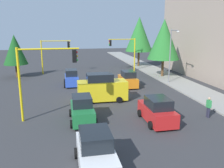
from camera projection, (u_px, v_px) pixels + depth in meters
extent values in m
plane|color=#353538|center=(105.00, 95.00, 25.76)|extent=(120.00, 120.00, 0.00)
cube|color=gray|center=(174.00, 81.00, 32.54)|extent=(80.00, 4.00, 0.15)
cube|color=silver|center=(89.00, 156.00, 13.44)|extent=(2.20, 0.36, 0.01)
cone|color=silver|center=(87.00, 146.00, 14.68)|extent=(0.01, 1.10, 1.10)
cylinder|color=yellow|center=(20.00, 86.00, 17.93)|extent=(0.18, 0.18, 5.70)
cylinder|color=yellow|center=(49.00, 49.00, 17.75)|extent=(0.12, 4.50, 0.12)
cube|color=black|center=(74.00, 56.00, 18.25)|extent=(0.36, 0.32, 0.96)
sphere|color=red|center=(77.00, 52.00, 18.21)|extent=(0.18, 0.18, 0.18)
sphere|color=yellow|center=(77.00, 56.00, 18.28)|extent=(0.18, 0.18, 0.18)
sphere|color=green|center=(77.00, 60.00, 18.35)|extent=(0.18, 0.18, 0.18)
cylinder|color=yellow|center=(42.00, 57.00, 37.06)|extent=(0.18, 0.18, 5.26)
cylinder|color=yellow|center=(56.00, 41.00, 36.93)|extent=(0.12, 4.50, 0.12)
cube|color=black|center=(68.00, 45.00, 37.43)|extent=(0.36, 0.32, 0.96)
sphere|color=red|center=(70.00, 43.00, 37.39)|extent=(0.18, 0.18, 0.18)
sphere|color=yellow|center=(70.00, 45.00, 37.46)|extent=(0.18, 0.18, 0.18)
sphere|color=green|center=(70.00, 46.00, 37.53)|extent=(0.18, 0.18, 0.18)
cylinder|color=yellow|center=(135.00, 55.00, 39.94)|extent=(0.18, 0.18, 5.42)
cylinder|color=yellow|center=(122.00, 39.00, 38.92)|extent=(0.12, 4.50, 0.12)
cube|color=black|center=(110.00, 43.00, 38.69)|extent=(0.36, 0.32, 0.96)
sphere|color=red|center=(109.00, 41.00, 38.59)|extent=(0.18, 0.18, 0.18)
sphere|color=yellow|center=(109.00, 43.00, 38.66)|extent=(0.18, 0.18, 0.18)
sphere|color=green|center=(109.00, 45.00, 38.72)|extent=(0.18, 0.18, 0.18)
cylinder|color=slate|center=(170.00, 57.00, 30.55)|extent=(0.14, 0.14, 7.00)
cylinder|color=slate|center=(175.00, 30.00, 28.94)|extent=(1.80, 0.10, 0.10)
ellipsoid|color=silver|center=(178.00, 32.00, 28.11)|extent=(0.56, 0.28, 0.20)
cylinder|color=brown|center=(17.00, 70.00, 34.84)|extent=(0.36, 0.36, 2.12)
cone|color=#19511E|center=(15.00, 50.00, 34.15)|extent=(3.40, 3.40, 4.25)
cylinder|color=brown|center=(163.00, 67.00, 35.00)|extent=(0.36, 0.36, 2.85)
cone|color=#28752D|center=(164.00, 39.00, 34.06)|extent=(4.56, 4.56, 5.69)
cylinder|color=brown|center=(139.00, 58.00, 44.41)|extent=(0.36, 0.36, 3.09)
cone|color=#28752D|center=(139.00, 34.00, 43.40)|extent=(4.94, 4.94, 6.18)
cube|color=yellow|center=(102.00, 90.00, 23.49)|extent=(1.90, 4.80, 1.85)
cube|color=black|center=(100.00, 77.00, 23.14)|extent=(1.67, 2.50, 0.76)
cylinder|color=black|center=(115.00, 94.00, 24.92)|extent=(0.20, 0.60, 0.60)
cylinder|color=black|center=(119.00, 100.00, 22.99)|extent=(0.20, 0.60, 0.60)
cylinder|color=black|center=(86.00, 96.00, 24.34)|extent=(0.20, 0.60, 0.60)
cylinder|color=black|center=(88.00, 102.00, 22.42)|extent=(0.20, 0.60, 0.60)
cube|color=white|center=(96.00, 156.00, 12.14)|extent=(3.99, 1.77, 1.05)
cube|color=black|center=(95.00, 138.00, 12.12)|extent=(2.08, 1.56, 0.76)
cylinder|color=black|center=(110.00, 150.00, 13.59)|extent=(0.60, 0.20, 0.60)
cylinder|color=black|center=(76.00, 153.00, 13.22)|extent=(0.60, 0.20, 0.60)
cube|color=red|center=(157.00, 113.00, 18.30)|extent=(4.07, 1.79, 1.05)
cube|color=black|center=(158.00, 103.00, 17.90)|extent=(2.12, 1.58, 0.76)
cylinder|color=black|center=(140.00, 113.00, 19.41)|extent=(0.60, 0.20, 0.60)
cylinder|color=black|center=(162.00, 112.00, 19.78)|extent=(0.60, 0.20, 0.60)
cylinder|color=black|center=(151.00, 125.00, 17.00)|extent=(0.60, 0.20, 0.60)
cylinder|color=black|center=(175.00, 123.00, 17.37)|extent=(0.60, 0.20, 0.60)
cube|color=orange|center=(128.00, 81.00, 29.43)|extent=(3.87, 1.65, 1.05)
cube|color=black|center=(128.00, 74.00, 29.04)|extent=(2.01, 1.45, 0.76)
cylinder|color=black|center=(119.00, 82.00, 30.50)|extent=(0.60, 0.20, 0.60)
cylinder|color=black|center=(132.00, 82.00, 30.84)|extent=(0.60, 0.20, 0.60)
cylinder|color=black|center=(123.00, 87.00, 28.21)|extent=(0.60, 0.20, 0.60)
cylinder|color=black|center=(138.00, 86.00, 28.55)|extent=(0.60, 0.20, 0.60)
cube|color=blue|center=(72.00, 80.00, 30.04)|extent=(3.76, 1.61, 1.05)
cube|color=black|center=(71.00, 73.00, 30.01)|extent=(1.96, 1.42, 0.76)
cylinder|color=black|center=(79.00, 85.00, 29.19)|extent=(0.60, 0.20, 0.60)
cylinder|color=black|center=(65.00, 85.00, 28.85)|extent=(0.60, 0.20, 0.60)
cylinder|color=black|center=(78.00, 81.00, 31.41)|extent=(0.60, 0.20, 0.60)
cylinder|color=black|center=(65.00, 81.00, 31.08)|extent=(0.60, 0.20, 0.60)
cube|color=#1E7238|center=(82.00, 113.00, 18.43)|extent=(3.84, 1.65, 1.05)
cube|color=black|center=(82.00, 101.00, 18.41)|extent=(2.00, 1.45, 0.76)
cylinder|color=black|center=(96.00, 122.00, 17.56)|extent=(0.60, 0.20, 0.60)
cylinder|color=black|center=(71.00, 124.00, 17.22)|extent=(0.60, 0.20, 0.60)
cylinder|color=black|center=(92.00, 111.00, 19.83)|extent=(0.60, 0.20, 0.60)
cylinder|color=black|center=(70.00, 113.00, 19.48)|extent=(0.60, 0.20, 0.60)
cylinder|color=#262638|center=(209.00, 113.00, 19.14)|extent=(0.16, 0.16, 0.85)
cylinder|color=#262638|center=(207.00, 112.00, 19.33)|extent=(0.16, 0.16, 0.85)
cube|color=green|center=(209.00, 104.00, 19.07)|extent=(0.40, 0.24, 0.60)
sphere|color=tan|center=(209.00, 99.00, 18.97)|extent=(0.22, 0.22, 0.22)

